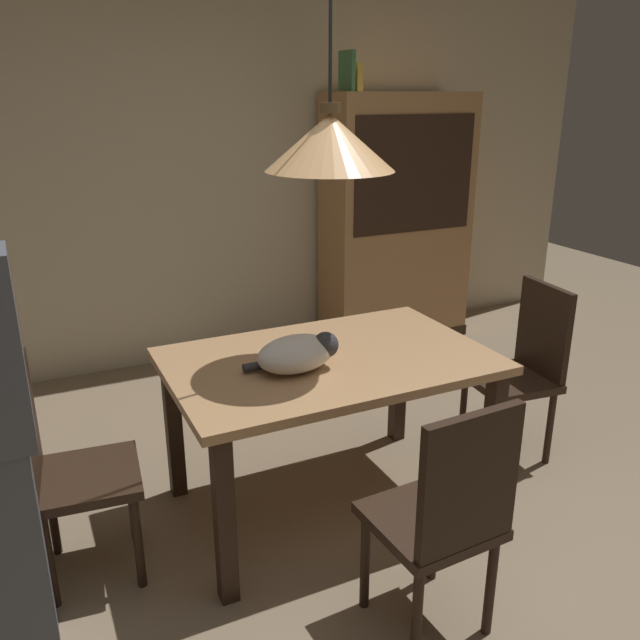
{
  "coord_description": "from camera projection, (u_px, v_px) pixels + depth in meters",
  "views": [
    {
      "loc": [
        -1.26,
        -1.83,
        1.85
      ],
      "look_at": [
        -0.04,
        0.74,
        0.85
      ],
      "focal_mm": 36.57,
      "sensor_mm": 36.0,
      "label": 1
    }
  ],
  "objects": [
    {
      "name": "book_green_slim",
      "position": [
        347.0,
        71.0,
        4.38
      ],
      "size": [
        0.03,
        0.2,
        0.26
      ],
      "primitive_type": "cube",
      "color": "#427A4C",
      "rests_on": "hutch_bookcase"
    },
    {
      "name": "chair_right_side",
      "position": [
        524.0,
        364.0,
        3.38
      ],
      "size": [
        0.44,
        0.44,
        0.93
      ],
      "color": "black",
      "rests_on": "ground"
    },
    {
      "name": "hutch_bookcase",
      "position": [
        396.0,
        226.0,
        4.91
      ],
      "size": [
        1.12,
        0.45,
        1.85
      ],
      "color": "#A87A4C",
      "rests_on": "ground"
    },
    {
      "name": "ground",
      "position": [
        405.0,
        566.0,
        2.68
      ],
      "size": [
        10.0,
        10.0,
        0.0
      ],
      "primitive_type": "plane",
      "color": "#847056"
    },
    {
      "name": "chair_left_side",
      "position": [
        63.0,
        463.0,
        2.48
      ],
      "size": [
        0.44,
        0.44,
        0.93
      ],
      "color": "black",
      "rests_on": "ground"
    },
    {
      "name": "pendant_lamp",
      "position": [
        330.0,
        142.0,
        2.55
      ],
      "size": [
        0.52,
        0.52,
        1.3
      ],
      "color": "#E0A86B"
    },
    {
      "name": "chair_near_front",
      "position": [
        445.0,
        513.0,
        2.19
      ],
      "size": [
        0.42,
        0.42,
        0.93
      ],
      "color": "black",
      "rests_on": "ground"
    },
    {
      "name": "book_yellow_short",
      "position": [
        353.0,
        77.0,
        4.41
      ],
      "size": [
        0.04,
        0.2,
        0.18
      ],
      "primitive_type": "cube",
      "color": "gold",
      "rests_on": "hutch_bookcase"
    },
    {
      "name": "back_wall",
      "position": [
        204.0,
        153.0,
        4.46
      ],
      "size": [
        6.4,
        0.1,
        2.9
      ],
      "primitive_type": "cube",
      "color": "beige",
      "rests_on": "ground"
    },
    {
      "name": "dining_table",
      "position": [
        329.0,
        378.0,
        2.89
      ],
      "size": [
        1.4,
        0.9,
        0.75
      ],
      "color": "tan",
      "rests_on": "ground"
    },
    {
      "name": "cat_sleeping",
      "position": [
        298.0,
        353.0,
        2.69
      ],
      "size": [
        0.39,
        0.26,
        0.16
      ],
      "color": "silver",
      "rests_on": "dining_table"
    }
  ]
}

